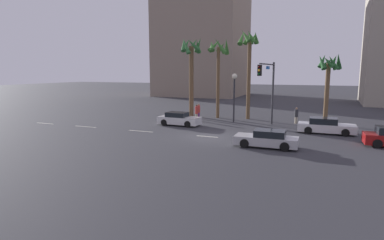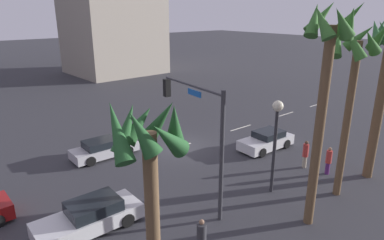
{
  "view_description": "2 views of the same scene",
  "coord_description": "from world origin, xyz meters",
  "px_view_note": "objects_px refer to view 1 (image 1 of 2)",
  "views": [
    {
      "loc": [
        8.15,
        -24.0,
        5.32
      ],
      "look_at": [
        -1.29,
        -0.49,
        1.4
      ],
      "focal_mm": 29.21,
      "sensor_mm": 36.0,
      "label": 1
    },
    {
      "loc": [
        13.69,
        18.17,
        9.42
      ],
      "look_at": [
        -1.58,
        -0.49,
        1.59
      ],
      "focal_mm": 31.57,
      "sensor_mm": 36.0,
      "label": 2
    }
  ],
  "objects_px": {
    "car_2": "(326,126)",
    "palm_tree_2": "(191,59)",
    "building_1": "(203,43)",
    "pedestrian_2": "(197,112)",
    "palm_tree_1": "(329,71)",
    "pedestrian_0": "(199,111)",
    "streetlamp": "(234,88)",
    "pedestrian_1": "(296,115)",
    "car_1": "(267,139)",
    "palm_tree_0": "(219,58)",
    "car_0": "(179,119)",
    "traffic_signal": "(269,83)",
    "palm_tree_3": "(249,53)"
  },
  "relations": [
    {
      "from": "car_2",
      "to": "palm_tree_2",
      "type": "height_order",
      "value": "palm_tree_2"
    },
    {
      "from": "car_2",
      "to": "building_1",
      "type": "relative_size",
      "value": 0.2
    },
    {
      "from": "pedestrian_2",
      "to": "palm_tree_1",
      "type": "xyz_separation_m",
      "value": [
        13.11,
        2.87,
        4.48
      ]
    },
    {
      "from": "pedestrian_0",
      "to": "pedestrian_2",
      "type": "relative_size",
      "value": 0.97
    },
    {
      "from": "streetlamp",
      "to": "pedestrian_1",
      "type": "xyz_separation_m",
      "value": [
        6.27,
        1.43,
        -2.81
      ]
    },
    {
      "from": "car_1",
      "to": "palm_tree_0",
      "type": "height_order",
      "value": "palm_tree_0"
    },
    {
      "from": "pedestrian_2",
      "to": "pedestrian_0",
      "type": "bearing_deg",
      "value": 102.0
    },
    {
      "from": "car_0",
      "to": "palm_tree_0",
      "type": "bearing_deg",
      "value": 72.11
    },
    {
      "from": "pedestrian_2",
      "to": "palm_tree_2",
      "type": "distance_m",
      "value": 6.84
    },
    {
      "from": "car_1",
      "to": "traffic_signal",
      "type": "height_order",
      "value": "traffic_signal"
    },
    {
      "from": "car_0",
      "to": "car_2",
      "type": "bearing_deg",
      "value": 4.19
    },
    {
      "from": "car_2",
      "to": "pedestrian_0",
      "type": "relative_size",
      "value": 2.71
    },
    {
      "from": "palm_tree_2",
      "to": "car_2",
      "type": "bearing_deg",
      "value": -20.46
    },
    {
      "from": "car_2",
      "to": "pedestrian_0",
      "type": "height_order",
      "value": "pedestrian_0"
    },
    {
      "from": "streetlamp",
      "to": "palm_tree_3",
      "type": "xyz_separation_m",
      "value": [
        0.83,
        2.83,
        3.66
      ]
    },
    {
      "from": "palm_tree_3",
      "to": "palm_tree_2",
      "type": "bearing_deg",
      "value": -177.2
    },
    {
      "from": "pedestrian_0",
      "to": "palm_tree_1",
      "type": "relative_size",
      "value": 0.24
    },
    {
      "from": "traffic_signal",
      "to": "streetlamp",
      "type": "relative_size",
      "value": 1.22
    },
    {
      "from": "streetlamp",
      "to": "building_1",
      "type": "relative_size",
      "value": 0.22
    },
    {
      "from": "traffic_signal",
      "to": "palm_tree_3",
      "type": "distance_m",
      "value": 6.18
    },
    {
      "from": "car_0",
      "to": "traffic_signal",
      "type": "xyz_separation_m",
      "value": [
        8.35,
        2.4,
        3.65
      ]
    },
    {
      "from": "streetlamp",
      "to": "car_2",
      "type": "bearing_deg",
      "value": -18.78
    },
    {
      "from": "palm_tree_1",
      "to": "pedestrian_2",
      "type": "bearing_deg",
      "value": -167.64
    },
    {
      "from": "pedestrian_1",
      "to": "palm_tree_3",
      "type": "relative_size",
      "value": 0.17
    },
    {
      "from": "car_1",
      "to": "pedestrian_0",
      "type": "height_order",
      "value": "pedestrian_0"
    },
    {
      "from": "traffic_signal",
      "to": "streetlamp",
      "type": "height_order",
      "value": "traffic_signal"
    },
    {
      "from": "traffic_signal",
      "to": "pedestrian_2",
      "type": "xyz_separation_m",
      "value": [
        -7.79,
        1.08,
        -3.32
      ]
    },
    {
      "from": "streetlamp",
      "to": "palm_tree_2",
      "type": "bearing_deg",
      "value": 157.04
    },
    {
      "from": "traffic_signal",
      "to": "building_1",
      "type": "bearing_deg",
      "value": 118.33
    },
    {
      "from": "palm_tree_2",
      "to": "palm_tree_3",
      "type": "xyz_separation_m",
      "value": [
        6.72,
        0.33,
        0.58
      ]
    },
    {
      "from": "pedestrian_0",
      "to": "pedestrian_2",
      "type": "distance_m",
      "value": 1.42
    },
    {
      "from": "pedestrian_2",
      "to": "palm_tree_2",
      "type": "bearing_deg",
      "value": 121.39
    },
    {
      "from": "pedestrian_0",
      "to": "palm_tree_0",
      "type": "bearing_deg",
      "value": 41.2
    },
    {
      "from": "traffic_signal",
      "to": "palm_tree_3",
      "type": "relative_size",
      "value": 0.63
    },
    {
      "from": "car_0",
      "to": "palm_tree_3",
      "type": "bearing_deg",
      "value": 51.8
    },
    {
      "from": "palm_tree_3",
      "to": "pedestrian_0",
      "type": "bearing_deg",
      "value": -158.63
    },
    {
      "from": "streetlamp",
      "to": "car_1",
      "type": "bearing_deg",
      "value": -63.65
    },
    {
      "from": "palm_tree_0",
      "to": "palm_tree_1",
      "type": "xyz_separation_m",
      "value": [
        11.59,
        -0.1,
        -1.48
      ]
    },
    {
      "from": "car_0",
      "to": "pedestrian_1",
      "type": "relative_size",
      "value": 2.53
    },
    {
      "from": "car_1",
      "to": "pedestrian_1",
      "type": "bearing_deg",
      "value": 83.75
    },
    {
      "from": "streetlamp",
      "to": "pedestrian_0",
      "type": "relative_size",
      "value": 2.97
    },
    {
      "from": "pedestrian_1",
      "to": "building_1",
      "type": "xyz_separation_m",
      "value": [
        -22.74,
        34.47,
        10.82
      ]
    },
    {
      "from": "car_0",
      "to": "building_1",
      "type": "distance_m",
      "value": 43.13
    },
    {
      "from": "car_1",
      "to": "palm_tree_2",
      "type": "distance_m",
      "value": 17.77
    },
    {
      "from": "palm_tree_0",
      "to": "palm_tree_1",
      "type": "height_order",
      "value": "palm_tree_0"
    },
    {
      "from": "streetlamp",
      "to": "palm_tree_1",
      "type": "distance_m",
      "value": 9.53
    },
    {
      "from": "car_2",
      "to": "traffic_signal",
      "type": "relative_size",
      "value": 0.75
    },
    {
      "from": "car_2",
      "to": "streetlamp",
      "type": "relative_size",
      "value": 0.91
    },
    {
      "from": "car_0",
      "to": "pedestrian_2",
      "type": "distance_m",
      "value": 3.54
    },
    {
      "from": "pedestrian_2",
      "to": "palm_tree_1",
      "type": "bearing_deg",
      "value": 12.36
    }
  ]
}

